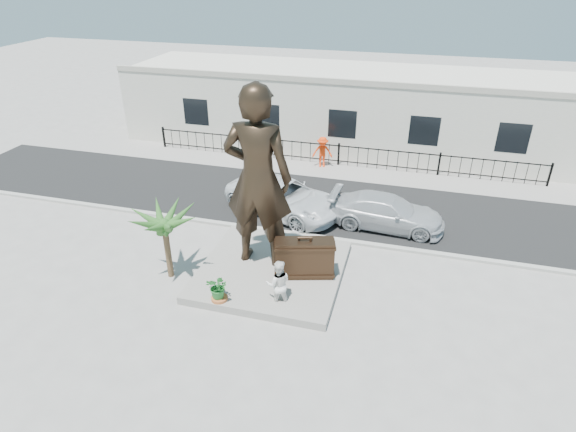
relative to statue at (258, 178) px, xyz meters
The scene contains 16 objects.
ground 4.30m from the statue, 60.64° to the right, with size 100.00×100.00×0.00m, color #9E9991.
street 7.19m from the statue, 79.91° to the left, with size 40.00×7.00×0.01m, color black.
curb 4.58m from the statue, 67.23° to the left, with size 40.00×0.25×0.12m, color #A5A399.
far_sidewalk 10.78m from the statue, 83.87° to the left, with size 40.00×2.50×0.02m, color #9E9991.
plinth 3.61m from the statue, 36.00° to the right, with size 5.20×5.20×0.30m, color gray.
fence 11.36m from the statue, 84.32° to the left, with size 22.00×0.10×1.20m, color black.
building 15.19m from the statue, 85.90° to the left, with size 28.00×7.00×4.40m, color silver.
statue is the anchor object (origin of this frame).
suitcase 3.30m from the statue, 16.89° to the right, with size 2.08×0.66×1.47m, color #312014.
tourist 3.76m from the statue, 57.47° to the right, with size 0.86×0.67×1.78m, color white.
car_white 5.34m from the statue, 94.10° to the left, with size 2.57×5.58×1.55m, color white.
car_silver 6.85m from the statue, 45.00° to the left, with size 2.02×4.98×1.44m, color #BBBEC0.
worker 10.73m from the statue, 88.66° to the left, with size 1.12×0.65×1.74m, color #FF3C0D.
palm_tree 5.01m from the statue, 153.18° to the right, with size 1.80×1.80×3.20m, color #295820, non-canonical shape.
planter 4.46m from the statue, 101.55° to the right, with size 0.56×0.56×0.40m, color #B05C2E.
shrub 4.00m from the statue, 101.55° to the right, with size 0.75×0.65×0.84m, color #24702C.
Camera 1 is at (4.06, -12.70, 10.58)m, focal length 30.00 mm.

